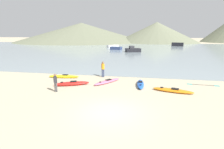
% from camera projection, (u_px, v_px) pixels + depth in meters
% --- Properties ---
extents(ground_plane, '(400.00, 400.00, 0.00)m').
position_uv_depth(ground_plane, '(110.00, 113.00, 10.70)').
color(ground_plane, tan).
extents(bay_water, '(160.00, 70.00, 0.06)m').
position_uv_depth(bay_water, '(138.00, 49.00, 52.96)').
color(bay_water, gray).
rests_on(bay_water, ground_plane).
extents(far_hill_left, '(76.69, 76.69, 11.06)m').
position_uv_depth(far_hill_left, '(82.00, 32.00, 105.88)').
color(far_hill_left, '#6B7056').
rests_on(far_hill_left, ground_plane).
extents(far_hill_midleft, '(45.34, 45.34, 10.93)m').
position_uv_depth(far_hill_midleft, '(156.00, 32.00, 96.37)').
color(far_hill_midleft, '#6B7056').
rests_on(far_hill_midleft, ground_plane).
extents(kayak_on_sand_0, '(2.37, 3.10, 0.31)m').
position_uv_depth(kayak_on_sand_0, '(107.00, 82.00, 17.13)').
color(kayak_on_sand_0, '#E5668C').
rests_on(kayak_on_sand_0, ground_plane).
extents(kayak_on_sand_1, '(0.75, 2.98, 0.37)m').
position_uv_depth(kayak_on_sand_1, '(140.00, 84.00, 16.18)').
color(kayak_on_sand_1, blue).
rests_on(kayak_on_sand_1, ground_plane).
extents(kayak_on_sand_2, '(3.40, 0.95, 0.37)m').
position_uv_depth(kayak_on_sand_2, '(64.00, 76.00, 19.08)').
color(kayak_on_sand_2, yellow).
rests_on(kayak_on_sand_2, ground_plane).
extents(kayak_on_sand_3, '(3.35, 1.52, 0.32)m').
position_uv_depth(kayak_on_sand_3, '(173.00, 90.00, 14.45)').
color(kayak_on_sand_3, orange).
rests_on(kayak_on_sand_3, ground_plane).
extents(kayak_on_sand_4, '(3.25, 1.96, 0.39)m').
position_uv_depth(kayak_on_sand_4, '(72.00, 83.00, 16.32)').
color(kayak_on_sand_4, red).
rests_on(kayak_on_sand_4, ground_plane).
extents(person_near_foreground, '(0.31, 0.25, 1.54)m').
position_uv_depth(person_near_foreground, '(55.00, 82.00, 14.30)').
color(person_near_foreground, '#4C4C4C').
rests_on(person_near_foreground, ground_plane).
extents(person_near_waterline, '(0.36, 0.31, 1.76)m').
position_uv_depth(person_near_waterline, '(103.00, 68.00, 19.20)').
color(person_near_waterline, '#384260').
rests_on(person_near_waterline, ground_plane).
extents(moored_boat_0, '(4.23, 3.26, 1.58)m').
position_uv_depth(moored_boat_0, '(133.00, 50.00, 45.38)').
color(moored_boat_0, black).
rests_on(moored_boat_0, bay_water).
extents(moored_boat_1, '(3.59, 2.54, 0.86)m').
position_uv_depth(moored_boat_1, '(116.00, 48.00, 51.98)').
color(moored_boat_1, navy).
rests_on(moored_boat_1, bay_water).
extents(moored_boat_2, '(4.09, 3.82, 0.77)m').
position_uv_depth(moored_boat_2, '(113.00, 46.00, 61.29)').
color(moored_boat_2, white).
rests_on(moored_boat_2, bay_water).
extents(moored_boat_3, '(4.43, 2.62, 1.34)m').
position_uv_depth(moored_boat_3, '(178.00, 44.00, 66.57)').
color(moored_boat_3, black).
rests_on(moored_boat_3, bay_water).
extents(loose_paddle, '(2.79, 0.39, 0.03)m').
position_uv_depth(loose_paddle, '(203.00, 85.00, 16.40)').
color(loose_paddle, black).
rests_on(loose_paddle, ground_plane).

